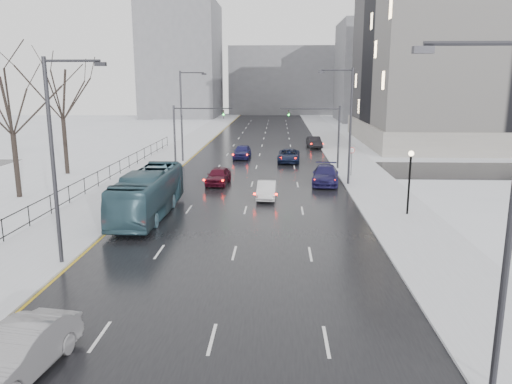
# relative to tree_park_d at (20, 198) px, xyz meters

# --- Properties ---
(road) EXTENTS (16.00, 150.00, 0.04)m
(road) POSITION_rel_tree_park_d_xyz_m (17.80, 26.00, 0.02)
(road) COLOR black
(road) RESTS_ON ground
(cross_road) EXTENTS (130.00, 10.00, 0.04)m
(cross_road) POSITION_rel_tree_park_d_xyz_m (17.80, 14.00, 0.02)
(cross_road) COLOR black
(cross_road) RESTS_ON ground
(sidewalk_left) EXTENTS (5.00, 150.00, 0.16)m
(sidewalk_left) POSITION_rel_tree_park_d_xyz_m (7.30, 26.00, 0.08)
(sidewalk_left) COLOR silver
(sidewalk_left) RESTS_ON ground
(sidewalk_right) EXTENTS (5.00, 150.00, 0.16)m
(sidewalk_right) POSITION_rel_tree_park_d_xyz_m (28.30, 26.00, 0.08)
(sidewalk_right) COLOR silver
(sidewalk_right) RESTS_ON ground
(park_strip) EXTENTS (14.00, 150.00, 0.12)m
(park_strip) POSITION_rel_tree_park_d_xyz_m (-2.20, 26.00, 0.06)
(park_strip) COLOR white
(park_strip) RESTS_ON ground
(tree_park_d) EXTENTS (8.75, 8.75, 12.50)m
(tree_park_d) POSITION_rel_tree_park_d_xyz_m (0.00, 0.00, 0.00)
(tree_park_d) COLOR black
(tree_park_d) RESTS_ON ground
(tree_park_e) EXTENTS (9.45, 9.45, 13.50)m
(tree_park_e) POSITION_rel_tree_park_d_xyz_m (-0.40, 10.00, 0.00)
(tree_park_e) COLOR black
(tree_park_e) RESTS_ON ground
(iron_fence) EXTENTS (0.06, 70.00, 1.30)m
(iron_fence) POSITION_rel_tree_park_d_xyz_m (4.80, -4.00, 0.91)
(iron_fence) COLOR black
(iron_fence) RESTS_ON sidewalk_left
(streetlight_r_near) EXTENTS (2.95, 0.25, 10.00)m
(streetlight_r_near) POSITION_rel_tree_park_d_xyz_m (25.97, -24.00, 5.62)
(streetlight_r_near) COLOR #2D2D33
(streetlight_r_near) RESTS_ON ground
(streetlight_r_mid) EXTENTS (2.95, 0.25, 10.00)m
(streetlight_r_mid) POSITION_rel_tree_park_d_xyz_m (25.97, 6.00, 5.62)
(streetlight_r_mid) COLOR #2D2D33
(streetlight_r_mid) RESTS_ON ground
(streetlight_l_near) EXTENTS (2.95, 0.25, 10.00)m
(streetlight_l_near) POSITION_rel_tree_park_d_xyz_m (9.63, -14.00, 5.62)
(streetlight_l_near) COLOR #2D2D33
(streetlight_l_near) RESTS_ON ground
(streetlight_l_far) EXTENTS (2.95, 0.25, 10.00)m
(streetlight_l_far) POSITION_rel_tree_park_d_xyz_m (9.63, 18.00, 5.62)
(streetlight_l_far) COLOR #2D2D33
(streetlight_l_far) RESTS_ON ground
(lamppost_r_mid) EXTENTS (0.36, 0.36, 4.28)m
(lamppost_r_mid) POSITION_rel_tree_park_d_xyz_m (28.80, -4.00, 2.94)
(lamppost_r_mid) COLOR black
(lamppost_r_mid) RESTS_ON sidewalk_right
(mast_signal_right) EXTENTS (6.10, 0.33, 6.50)m
(mast_signal_right) POSITION_rel_tree_park_d_xyz_m (25.13, 14.00, 4.11)
(mast_signal_right) COLOR #2D2D33
(mast_signal_right) RESTS_ON ground
(mast_signal_left) EXTENTS (6.10, 0.33, 6.50)m
(mast_signal_left) POSITION_rel_tree_park_d_xyz_m (10.47, 14.00, 4.11)
(mast_signal_left) COLOR #2D2D33
(mast_signal_left) RESTS_ON ground
(no_uturn_sign) EXTENTS (0.60, 0.06, 2.70)m
(no_uturn_sign) POSITION_rel_tree_park_d_xyz_m (27.00, 10.00, 2.30)
(no_uturn_sign) COLOR #2D2D33
(no_uturn_sign) RESTS_ON sidewalk_right
(civic_building) EXTENTS (41.00, 31.00, 24.80)m
(civic_building) POSITION_rel_tree_park_d_xyz_m (52.80, 38.00, 11.21)
(civic_building) COLOR gray
(civic_building) RESTS_ON ground
(bldg_far_right) EXTENTS (24.00, 20.00, 22.00)m
(bldg_far_right) POSITION_rel_tree_park_d_xyz_m (45.80, 81.00, 11.00)
(bldg_far_right) COLOR slate
(bldg_far_right) RESTS_ON ground
(bldg_far_left) EXTENTS (18.00, 22.00, 28.00)m
(bldg_far_left) POSITION_rel_tree_park_d_xyz_m (-4.20, 91.00, 14.00)
(bldg_far_left) COLOR slate
(bldg_far_left) RESTS_ON ground
(bldg_far_center) EXTENTS (30.00, 18.00, 18.00)m
(bldg_far_center) POSITION_rel_tree_park_d_xyz_m (21.80, 106.00, 9.00)
(bldg_far_center) COLOR slate
(bldg_far_center) RESTS_ON ground
(sedan_left_near) EXTENTS (2.29, 4.92, 1.56)m
(sedan_left_near) POSITION_rel_tree_park_d_xyz_m (12.23, -23.49, 0.82)
(sedan_left_near) COLOR gray
(sedan_left_near) RESTS_ON road
(bus) EXTENTS (2.66, 11.00, 3.06)m
(bus) POSITION_rel_tree_park_d_xyz_m (11.41, -4.75, 1.57)
(bus) COLOR #315260
(bus) RESTS_ON road
(sedan_center_near) EXTENTS (2.14, 4.53, 1.50)m
(sedan_center_near) POSITION_rel_tree_park_d_xyz_m (14.84, 5.94, 0.79)
(sedan_center_near) COLOR #410B1A
(sedan_center_near) RESTS_ON road
(sedan_right_near) EXTENTS (1.50, 4.07, 1.33)m
(sedan_right_near) POSITION_rel_tree_park_d_xyz_m (19.20, 0.67, 0.71)
(sedan_right_near) COLOR silver
(sedan_right_near) RESTS_ON road
(sedan_right_cross) EXTENTS (2.65, 5.27, 1.43)m
(sedan_right_cross) POSITION_rel_tree_park_d_xyz_m (21.27, 18.55, 0.76)
(sedan_right_cross) COLOR #121A38
(sedan_right_cross) RESTS_ON road
(sedan_right_far) EXTENTS (2.84, 5.74, 1.60)m
(sedan_right_far) POSITION_rel_tree_park_d_xyz_m (24.26, 6.50, 0.84)
(sedan_right_far) COLOR #1C184A
(sedan_right_far) RESTS_ON road
(sedan_center_far) EXTENTS (2.06, 4.76, 1.60)m
(sedan_center_far) POSITION_rel_tree_park_d_xyz_m (15.86, 21.06, 0.84)
(sedan_center_far) COLOR navy
(sedan_center_far) RESTS_ON road
(sedan_right_distant) EXTENTS (2.06, 4.59, 1.46)m
(sedan_right_distant) POSITION_rel_tree_park_d_xyz_m (25.00, 31.33, 0.77)
(sedan_right_distant) COLOR black
(sedan_right_distant) RESTS_ON road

